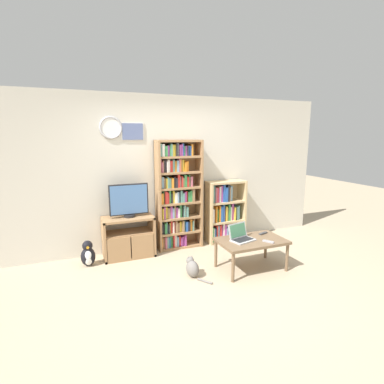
# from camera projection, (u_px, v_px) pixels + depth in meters

# --- Properties ---
(ground_plane) EXTENTS (18.00, 18.00, 0.00)m
(ground_plane) POSITION_uv_depth(u_px,v_px,m) (211.00, 288.00, 3.87)
(ground_plane) COLOR tan
(wall_back) EXTENTS (5.99, 0.09, 2.60)m
(wall_back) POSITION_uv_depth(u_px,v_px,m) (169.00, 172.00, 5.18)
(wall_back) COLOR beige
(wall_back) RESTS_ON ground_plane
(tv_stand) EXTENTS (0.81, 0.43, 0.66)m
(tv_stand) POSITION_uv_depth(u_px,v_px,m) (129.00, 237.00, 4.82)
(tv_stand) COLOR #9E754C
(tv_stand) RESTS_ON ground_plane
(television) EXTENTS (0.61, 0.18, 0.53)m
(television) POSITION_uv_depth(u_px,v_px,m) (129.00, 201.00, 4.73)
(television) COLOR black
(television) RESTS_ON tv_stand
(bookshelf_tall) EXTENTS (0.78, 0.29, 1.86)m
(bookshelf_tall) POSITION_uv_depth(u_px,v_px,m) (176.00, 195.00, 5.11)
(bookshelf_tall) COLOR #9E754C
(bookshelf_tall) RESTS_ON ground_plane
(bookshelf_short) EXTENTS (0.72, 0.31, 1.12)m
(bookshelf_short) POSITION_uv_depth(u_px,v_px,m) (223.00, 211.00, 5.51)
(bookshelf_short) COLOR tan
(bookshelf_short) RESTS_ON ground_plane
(coffee_table) EXTENTS (0.97, 0.60, 0.45)m
(coffee_table) POSITION_uv_depth(u_px,v_px,m) (251.00, 243.00, 4.35)
(coffee_table) COLOR brown
(coffee_table) RESTS_ON ground_plane
(laptop) EXTENTS (0.39, 0.33, 0.23)m
(laptop) POSITION_uv_depth(u_px,v_px,m) (241.00, 236.00, 4.32)
(laptop) COLOR #B7BABC
(laptop) RESTS_ON coffee_table
(remote_near_laptop) EXTENTS (0.17, 0.09, 0.02)m
(remote_near_laptop) POSITION_uv_depth(u_px,v_px,m) (263.00, 233.00, 4.59)
(remote_near_laptop) COLOR #38383A
(remote_near_laptop) RESTS_ON coffee_table
(remote_far_from_laptop) EXTENTS (0.12, 0.16, 0.02)m
(remote_far_from_laptop) POSITION_uv_depth(u_px,v_px,m) (268.00, 242.00, 4.23)
(remote_far_from_laptop) COLOR #99999E
(remote_far_from_laptop) RESTS_ON coffee_table
(cat) EXTENTS (0.27, 0.44, 0.29)m
(cat) POSITION_uv_depth(u_px,v_px,m) (192.00, 268.00, 4.16)
(cat) COLOR slate
(cat) RESTS_ON ground_plane
(penguin_figurine) EXTENTS (0.21, 0.19, 0.39)m
(penguin_figurine) POSITION_uv_depth(u_px,v_px,m) (88.00, 254.00, 4.49)
(penguin_figurine) COLOR black
(penguin_figurine) RESTS_ON ground_plane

